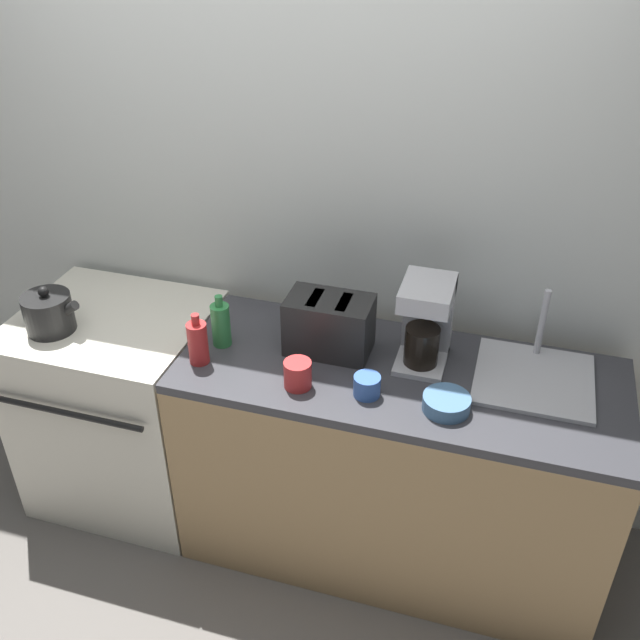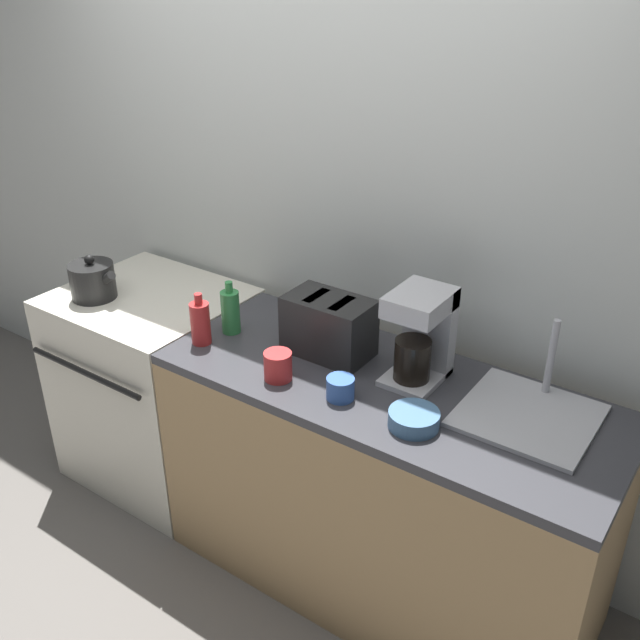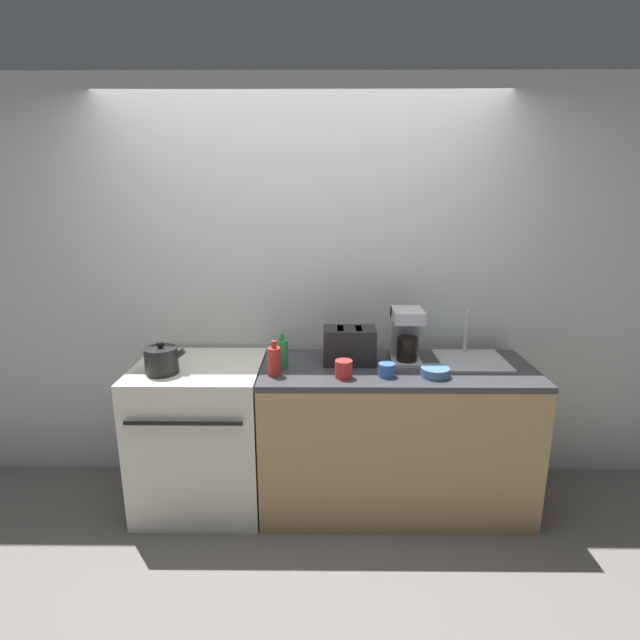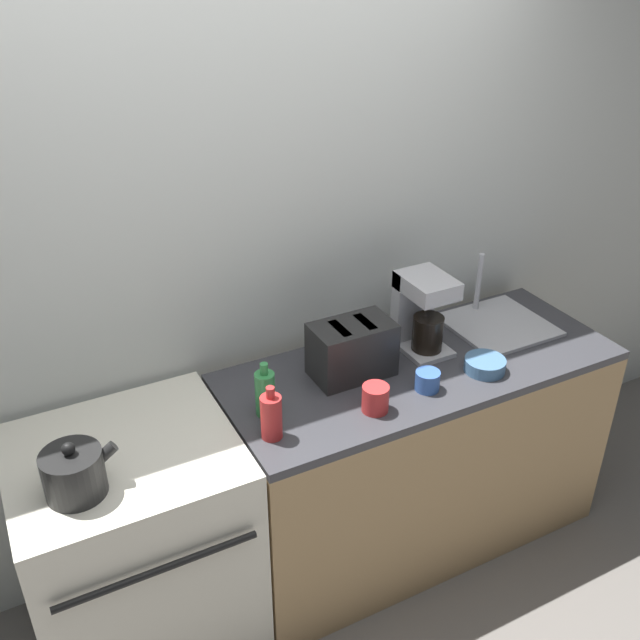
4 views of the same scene
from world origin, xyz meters
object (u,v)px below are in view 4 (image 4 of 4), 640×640
object	(u,v)px
stove	(138,546)
toaster	(352,349)
cup_blue	(427,381)
bowl	(485,365)
kettle	(74,473)
coffee_maker	(421,310)
bottle_green	(265,393)
cup_red	(375,398)
bottle_red	(271,416)

from	to	relation	value
stove	toaster	bearing A→B (deg)	3.03
cup_blue	bowl	size ratio (longest dim) A/B	0.58
kettle	stove	bearing A→B (deg)	39.57
kettle	toaster	bearing A→B (deg)	9.71
coffee_maker	bowl	size ratio (longest dim) A/B	2.05
coffee_maker	bowl	xyz separation A→B (m)	(0.13, -0.27, -0.15)
stove	bottle_green	bearing A→B (deg)	-3.77
toaster	bowl	world-z (taller)	toaster
stove	cup_red	world-z (taller)	cup_red
cup_red	bowl	world-z (taller)	cup_red
kettle	cup_red	distance (m)	1.03
toaster	cup_blue	distance (m)	0.31
kettle	bottle_red	world-z (taller)	bottle_red
bottle_green	cup_red	world-z (taller)	bottle_green
coffee_maker	bottle_green	bearing A→B (deg)	-170.30
kettle	cup_blue	xyz separation A→B (m)	(1.27, -0.04, -0.04)
cup_red	toaster	bearing A→B (deg)	80.17
toaster	cup_blue	xyz separation A→B (m)	(0.20, -0.22, -0.07)
cup_red	bowl	xyz separation A→B (m)	(0.51, 0.02, -0.02)
stove	kettle	xyz separation A→B (m)	(-0.16, -0.14, 0.52)
cup_red	coffee_maker	bearing A→B (deg)	36.80
toaster	bottle_red	distance (m)	0.48
toaster	cup_blue	world-z (taller)	toaster
bottle_red	bowl	size ratio (longest dim) A/B	1.26
kettle	coffee_maker	bearing A→B (deg)	9.16
stove	toaster	xyz separation A→B (m)	(0.91, 0.05, 0.55)
bottle_red	cup_blue	bearing A→B (deg)	-1.08
cup_red	bottle_red	bearing A→B (deg)	175.02
stove	coffee_maker	size ratio (longest dim) A/B	2.77
coffee_maker	cup_blue	distance (m)	0.33
kettle	bottle_green	bearing A→B (deg)	8.57
kettle	cup_blue	size ratio (longest dim) A/B	2.52
stove	toaster	world-z (taller)	toaster
coffee_maker	cup_red	distance (m)	0.50
bottle_red	bottle_green	size ratio (longest dim) A/B	0.96
bowl	coffee_maker	bearing A→B (deg)	115.10
coffee_maker	bottle_red	distance (m)	0.82
toaster	coffee_maker	size ratio (longest dim) A/B	0.95
coffee_maker	bowl	world-z (taller)	coffee_maker
stove	cup_red	size ratio (longest dim) A/B	9.04
toaster	bottle_red	size ratio (longest dim) A/B	1.54
kettle	cup_blue	bearing A→B (deg)	-1.77
bottle_red	stove	bearing A→B (deg)	161.15
bottle_red	bowl	world-z (taller)	bottle_red
toaster	cup_blue	bearing A→B (deg)	-48.25
stove	bowl	world-z (taller)	bowl
coffee_maker	bottle_red	size ratio (longest dim) A/B	1.62
bottle_green	cup_red	xyz separation A→B (m)	(0.36, -0.16, -0.04)
kettle	coffee_maker	xyz separation A→B (m)	(1.42, 0.23, 0.10)
kettle	bottle_green	xyz separation A→B (m)	(0.67, 0.10, 0.01)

